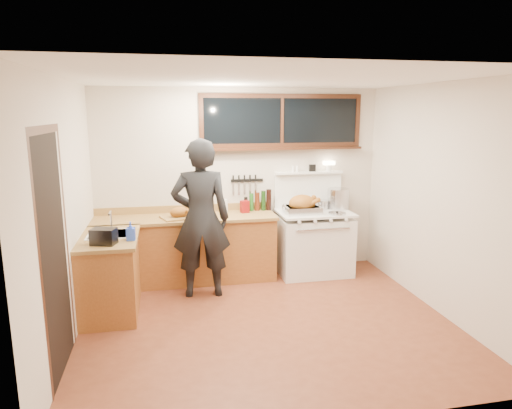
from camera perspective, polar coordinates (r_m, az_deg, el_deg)
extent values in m
cube|color=#632C1A|center=(5.21, 1.36, -14.52)|extent=(4.00, 3.50, 0.02)
cube|color=beige|center=(6.49, -2.06, 2.88)|extent=(4.00, 0.05, 2.60)
cube|color=beige|center=(3.13, 8.75, -6.78)|extent=(4.00, 0.05, 2.60)
cube|color=beige|center=(4.76, -23.05, -1.23)|extent=(0.05, 3.50, 2.60)
cube|color=beige|center=(5.58, 22.15, 0.60)|extent=(0.05, 3.50, 2.60)
cube|color=white|center=(4.69, 1.52, 15.80)|extent=(4.00, 3.50, 0.05)
cube|color=brown|center=(6.29, -8.75, -5.67)|extent=(2.40, 0.60, 0.86)
cube|color=olive|center=(6.16, -8.87, -1.70)|extent=(2.44, 0.64, 0.04)
cube|color=olive|center=(6.44, -9.02, -0.50)|extent=(2.40, 0.03, 0.10)
sphere|color=#B78C38|center=(5.99, -18.32, -4.33)|extent=(0.03, 0.03, 0.03)
sphere|color=#B78C38|center=(5.95, -13.52, -4.16)|extent=(0.03, 0.03, 0.03)
sphere|color=#B78C38|center=(5.95, -8.69, -3.97)|extent=(0.03, 0.03, 0.03)
sphere|color=#B78C38|center=(5.99, -3.90, -3.75)|extent=(0.03, 0.03, 0.03)
sphere|color=#B78C38|center=(6.06, 0.33, -3.54)|extent=(0.03, 0.03, 0.03)
cube|color=brown|center=(5.54, -17.75, -8.50)|extent=(0.60, 1.05, 0.86)
cube|color=olive|center=(5.41, -17.93, -4.01)|extent=(0.64, 1.09, 0.04)
cube|color=white|center=(5.49, -17.72, -4.20)|extent=(0.45, 0.40, 0.14)
cube|color=white|center=(5.47, -17.76, -3.54)|extent=(0.50, 0.45, 0.01)
cylinder|color=silver|center=(5.62, -17.64, -1.94)|extent=(0.02, 0.02, 0.24)
cylinder|color=silver|center=(5.52, -17.80, -1.02)|extent=(0.02, 0.18, 0.02)
cube|color=white|center=(6.57, 7.21, -5.06)|extent=(1.00, 0.70, 0.82)
cube|color=white|center=(6.45, 7.32, -1.01)|extent=(1.02, 0.72, 0.03)
cube|color=white|center=(6.23, 8.23, -4.95)|extent=(0.88, 0.02, 0.46)
cylinder|color=silver|center=(6.15, 8.39, -3.07)|extent=(0.75, 0.02, 0.02)
cylinder|color=white|center=(6.03, 5.43, -2.21)|extent=(0.04, 0.03, 0.04)
cylinder|color=white|center=(6.09, 7.41, -2.10)|extent=(0.04, 0.03, 0.04)
cylinder|color=white|center=(6.17, 9.35, -1.99)|extent=(0.04, 0.03, 0.04)
cylinder|color=white|center=(6.25, 11.24, -1.89)|extent=(0.04, 0.03, 0.04)
cube|color=white|center=(6.70, 6.50, 1.78)|extent=(1.00, 0.05, 0.50)
cube|color=white|center=(6.63, 6.63, 4.00)|extent=(1.00, 0.12, 0.03)
cylinder|color=white|center=(6.72, 9.08, 4.54)|extent=(0.09, 0.09, 0.09)
cube|color=#FFE5B2|center=(6.71, 9.10, 5.15)|extent=(0.16, 0.08, 0.05)
cube|color=black|center=(6.64, 7.06, 4.56)|extent=(0.09, 0.05, 0.10)
cylinder|color=white|center=(6.57, 5.15, 4.48)|extent=(0.04, 0.04, 0.09)
cylinder|color=white|center=(6.55, 4.64, 4.47)|extent=(0.04, 0.04, 0.09)
cube|color=black|center=(6.50, 3.26, 10.40)|extent=(2.20, 0.01, 0.62)
cube|color=black|center=(6.50, 3.30, 13.40)|extent=(2.32, 0.04, 0.06)
cube|color=black|center=(6.51, 3.23, 7.41)|extent=(2.32, 0.04, 0.06)
cube|color=black|center=(6.31, -6.87, 10.31)|extent=(0.06, 0.04, 0.62)
cube|color=black|center=(6.87, 12.57, 10.21)|extent=(0.06, 0.04, 0.62)
cube|color=black|center=(6.50, 3.27, 10.40)|extent=(0.04, 0.04, 0.62)
cube|color=black|center=(6.47, 3.34, 6.99)|extent=(2.32, 0.13, 0.03)
cube|color=black|center=(4.30, -23.78, -6.06)|extent=(0.01, 0.86, 2.10)
cube|color=black|center=(3.85, -25.22, -8.19)|extent=(0.01, 0.07, 2.10)
cube|color=black|center=(4.75, -22.53, -4.32)|extent=(0.01, 0.07, 2.10)
cube|color=black|center=(4.12, -24.96, 8.51)|extent=(0.01, 1.04, 0.07)
cube|color=black|center=(6.47, -1.13, 3.03)|extent=(0.46, 0.02, 0.04)
cube|color=silver|center=(6.44, -2.85, 1.99)|extent=(0.02, 0.00, 0.18)
cube|color=black|center=(6.42, -2.87, 3.22)|extent=(0.02, 0.02, 0.10)
cube|color=silver|center=(6.45, -2.15, 2.01)|extent=(0.02, 0.00, 0.18)
cube|color=black|center=(6.43, -2.16, 3.25)|extent=(0.02, 0.02, 0.10)
cube|color=silver|center=(6.47, -1.45, 2.04)|extent=(0.02, 0.00, 0.18)
cube|color=black|center=(6.44, -1.46, 3.27)|extent=(0.02, 0.02, 0.10)
cube|color=silver|center=(6.48, -0.75, 2.06)|extent=(0.03, 0.00, 0.18)
cube|color=black|center=(6.46, -0.76, 3.29)|extent=(0.02, 0.02, 0.10)
cube|color=silver|center=(6.49, -0.06, 2.09)|extent=(0.03, 0.00, 0.18)
cube|color=black|center=(6.47, -0.06, 3.31)|extent=(0.02, 0.02, 0.10)
imported|color=black|center=(5.64, -6.91, -1.79)|extent=(0.75, 0.51, 1.97)
imported|color=blue|center=(5.14, -15.39, -3.23)|extent=(0.10, 0.10, 0.21)
cube|color=black|center=(5.07, -18.51, -3.81)|extent=(0.29, 0.23, 0.17)
cube|color=olive|center=(6.10, -9.57, -1.58)|extent=(0.53, 0.46, 0.02)
ellipsoid|color=#8F551A|center=(6.08, -9.59, -0.98)|extent=(0.29, 0.24, 0.14)
sphere|color=#8F551A|center=(6.14, -8.57, -0.60)|extent=(0.06, 0.06, 0.06)
sphere|color=#8F551A|center=(6.03, -8.52, -0.82)|extent=(0.06, 0.06, 0.06)
cube|color=silver|center=(6.32, 5.77, -0.64)|extent=(0.48, 0.36, 0.10)
cube|color=#3F3F42|center=(6.31, 5.78, -0.33)|extent=(0.43, 0.31, 0.03)
torus|color=silver|center=(6.24, 3.58, -0.29)|extent=(0.02, 0.10, 0.10)
torus|color=silver|center=(6.39, 7.92, -0.11)|extent=(0.02, 0.10, 0.10)
ellipsoid|color=#8F551A|center=(6.30, 5.79, 0.16)|extent=(0.37, 0.28, 0.24)
cylinder|color=#8F551A|center=(6.25, 7.15, 0.22)|extent=(0.13, 0.06, 0.10)
sphere|color=#8F551A|center=(6.27, 7.76, 0.56)|extent=(0.07, 0.07, 0.07)
cylinder|color=#8F551A|center=(6.42, 6.64, 0.53)|extent=(0.13, 0.06, 0.10)
sphere|color=#8F551A|center=(6.43, 7.23, 0.86)|extent=(0.07, 0.07, 0.07)
cylinder|color=silver|center=(6.67, 10.26, 0.73)|extent=(0.34, 0.34, 0.29)
cylinder|color=silver|center=(6.61, 8.32, -0.03)|extent=(0.23, 0.23, 0.13)
cylinder|color=black|center=(6.68, 7.63, 0.60)|extent=(0.09, 0.17, 0.02)
cylinder|color=silver|center=(6.34, 10.10, -1.08)|extent=(0.32, 0.32, 0.02)
sphere|color=black|center=(6.33, 10.11, -0.92)|extent=(0.03, 0.03, 0.03)
cube|color=maroon|center=(6.32, -1.43, -0.27)|extent=(0.13, 0.11, 0.17)
cylinder|color=white|center=(6.34, -3.97, -0.17)|extent=(0.11, 0.11, 0.19)
cylinder|color=black|center=(6.41, -1.28, 0.06)|extent=(0.05, 0.05, 0.20)
cylinder|color=black|center=(6.42, -0.58, 0.30)|extent=(0.06, 0.06, 0.25)
cylinder|color=black|center=(6.44, 0.15, 0.38)|extent=(0.07, 0.07, 0.26)
cylinder|color=black|center=(6.46, 0.93, 0.49)|extent=(0.06, 0.06, 0.28)
cylinder|color=black|center=(6.47, 1.61, 0.61)|extent=(0.07, 0.07, 0.30)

